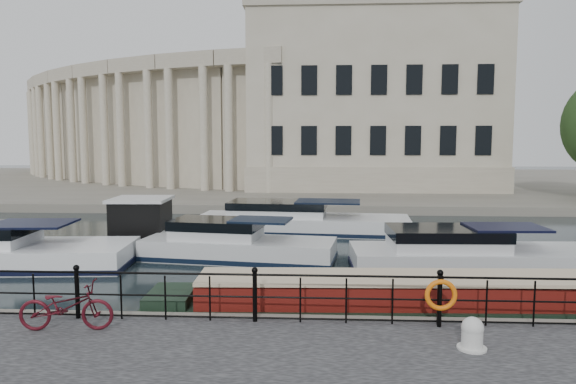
% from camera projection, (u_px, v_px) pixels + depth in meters
% --- Properties ---
extents(ground_plane, '(160.00, 160.00, 0.00)m').
position_uv_depth(ground_plane, '(265.00, 312.00, 13.61)').
color(ground_plane, black).
rests_on(ground_plane, ground).
extents(far_bank, '(120.00, 42.00, 0.55)m').
position_uv_depth(far_bank, '(303.00, 183.00, 52.33)').
color(far_bank, '#6B665B').
rests_on(far_bank, ground_plane).
extents(railing, '(24.14, 0.14, 1.22)m').
position_uv_depth(railing, '(255.00, 293.00, 11.25)').
color(railing, black).
rests_on(railing, near_quay).
extents(civic_building, '(53.55, 31.84, 16.85)m').
position_uv_depth(civic_building, '(291.00, 114.00, 47.45)').
color(civic_building, '#ADA38C').
rests_on(civic_building, far_bank).
extents(bicycle, '(2.01, 0.86, 1.03)m').
position_uv_depth(bicycle, '(66.00, 306.00, 10.75)').
color(bicycle, '#460C15').
rests_on(bicycle, near_quay).
extents(mooring_bollard, '(0.56, 0.56, 0.63)m').
position_uv_depth(mooring_bollard, '(472.00, 334.00, 9.78)').
color(mooring_bollard, silver).
rests_on(mooring_bollard, near_quay).
extents(life_ring_post, '(0.68, 0.19, 1.12)m').
position_uv_depth(life_ring_post, '(441.00, 296.00, 10.85)').
color(life_ring_post, black).
rests_on(life_ring_post, near_quay).
extents(narrowboat, '(13.47, 2.28, 1.50)m').
position_uv_depth(narrowboat, '(414.00, 308.00, 12.76)').
color(narrowboat, black).
rests_on(narrowboat, ground_plane).
extents(harbour_hut, '(3.36, 2.84, 2.20)m').
position_uv_depth(harbour_hut, '(141.00, 225.00, 21.87)').
color(harbour_hut, '#6B665B').
rests_on(harbour_hut, ground_plane).
extents(cabin_cruisers, '(25.87, 11.49, 1.99)m').
position_uv_depth(cabin_cruisers, '(245.00, 244.00, 20.75)').
color(cabin_cruisers, white).
rests_on(cabin_cruisers, ground_plane).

